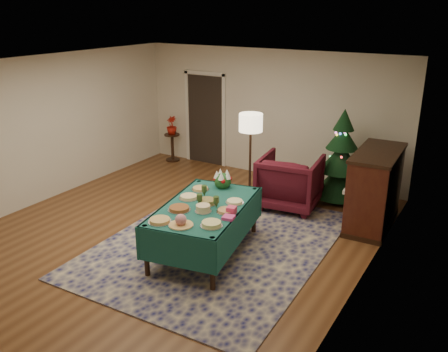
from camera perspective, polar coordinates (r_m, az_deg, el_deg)
The scene contains 26 objects.
room_shell at distance 7.30m, azimuth -6.73°, elevation 2.36°, with size 7.00×7.00×7.00m.
doorway at distance 11.00m, azimuth -2.26°, elevation 7.08°, with size 1.08×0.04×2.16m.
rug at distance 7.51m, azimuth -0.82°, elevation -8.09°, with size 3.20×4.20×0.02m, color #151751.
buffet_table at distance 7.00m, azimuth -2.33°, elevation -4.71°, with size 1.50×2.17×0.77m.
platter_0 at distance 6.46m, azimuth -7.72°, elevation -5.34°, with size 0.32×0.32×0.05m.
platter_1 at distance 6.31m, azimuth -5.21°, elevation -5.45°, with size 0.33×0.33×0.17m.
platter_2 at distance 6.29m, azimuth -1.53°, elevation -5.80°, with size 0.30×0.30×0.06m.
platter_3 at distance 6.79m, azimuth -5.41°, elevation -3.93°, with size 0.33×0.33×0.05m.
platter_4 at distance 6.70m, azimuth -2.53°, elevation -3.94°, with size 0.24×0.24×0.11m.
platter_5 at distance 6.70m, azimuth 0.29°, elevation -4.21°, with size 0.29×0.29×0.04m.
platter_6 at distance 7.17m, azimuth -4.27°, elevation -2.55°, with size 0.30×0.30×0.05m.
platter_7 at distance 6.97m, azimuth -2.07°, elevation -3.12°, with size 0.28×0.28×0.07m.
platter_8 at distance 7.01m, azimuth 1.29°, elevation -3.11°, with size 0.27×0.27×0.04m.
platter_9 at distance 7.50m, azimuth -2.86°, elevation -1.54°, with size 0.28×0.28×0.04m.
goblet_0 at distance 7.21m, azimuth -2.39°, elevation -1.78°, with size 0.08×0.08×0.18m.
goblet_1 at distance 6.80m, azimuth -0.94°, elevation -3.15°, with size 0.08×0.08×0.18m.
goblet_2 at distance 6.89m, azimuth -2.96°, elevation -2.85°, with size 0.08×0.08×0.18m.
napkin_stack at distance 6.50m, azimuth 0.55°, elevation -5.01°, with size 0.15×0.15×0.04m, color #E03E8C.
gift_box at distance 6.65m, azimuth 0.91°, elevation -4.13°, with size 0.12×0.12×0.10m, color #E63F69.
centerpiece at distance 7.56m, azimuth -0.16°, elevation -0.41°, with size 0.28×0.28×0.32m.
armchair at distance 8.72m, azimuth 7.94°, elevation -0.38°, with size 1.05×0.98×1.08m, color #4B101C.
floor_lamp at distance 8.44m, azimuth 3.23°, elevation 5.75°, with size 0.42×0.42×1.74m.
side_table at distance 11.41m, azimuth -6.22°, elevation 3.40°, with size 0.36×0.36×0.65m.
potted_plant at distance 11.29m, azimuth -6.30°, elevation 5.61°, with size 0.24×0.42×0.24m, color #A1160B.
christmas_tree at distance 9.16m, azimuth 13.88°, elevation 1.90°, with size 1.05×1.05×1.77m.
piano at distance 8.28m, azimuth 17.64°, elevation -1.56°, with size 0.77×1.54×1.30m.
Camera 1 is at (4.30, -5.48, 3.53)m, focal length 38.00 mm.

